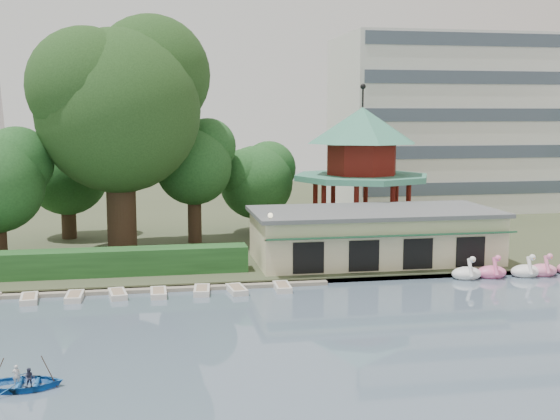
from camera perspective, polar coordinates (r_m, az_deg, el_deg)
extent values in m
plane|color=slate|center=(31.41, 2.33, -13.63)|extent=(220.00, 220.00, 0.00)
cube|color=#424930|center=(81.57, -5.65, -0.19)|extent=(220.00, 70.00, 0.40)
cube|color=gray|center=(47.64, -2.23, -5.96)|extent=(220.00, 0.60, 0.30)
cube|color=gray|center=(47.44, -16.81, -6.39)|extent=(34.00, 1.60, 0.24)
cube|color=beige|center=(53.94, 7.63, -2.18)|extent=(18.00, 8.00, 3.60)
cube|color=#595B5E|center=(53.63, 7.67, -0.12)|extent=(18.60, 8.60, 0.30)
cube|color=#194C2D|center=(49.79, 9.17, -2.10)|extent=(18.00, 1.59, 0.45)
cylinder|color=beige|center=(64.13, 6.58, -1.66)|extent=(10.40, 10.40, 1.20)
cylinder|color=#3E876C|center=(63.52, 6.65, 2.66)|extent=(12.40, 12.40, 0.50)
cylinder|color=maroon|center=(63.40, 6.67, 4.15)|extent=(6.40, 6.40, 2.80)
cone|color=#3E876C|center=(63.28, 6.71, 6.86)|extent=(10.00, 10.00, 3.20)
cylinder|color=black|center=(63.29, 6.75, 9.12)|extent=(0.16, 0.16, 1.80)
cube|color=silver|center=(86.57, 14.72, 6.83)|extent=(30.00, 14.00, 20.00)
cube|color=#235423|center=(50.80, -19.81, -4.23)|extent=(30.00, 2.00, 1.80)
cylinder|color=black|center=(49.03, -0.78, -2.87)|extent=(0.12, 0.12, 4.00)
sphere|color=beige|center=(48.69, -0.79, -0.44)|extent=(0.36, 0.36, 0.36)
cylinder|color=#3A281C|center=(56.96, -12.79, 1.04)|extent=(2.30, 2.30, 9.13)
sphere|color=#23441A|center=(56.59, -13.00, 7.84)|extent=(12.80, 12.80, 12.80)
sphere|color=#23441A|center=(58.54, -10.45, 10.76)|extent=(9.60, 9.60, 9.60)
sphere|color=#23441A|center=(55.50, -15.46, 9.65)|extent=(8.96, 8.96, 8.96)
sphere|color=#235423|center=(56.65, -20.58, 3.64)|extent=(5.44, 5.44, 5.44)
cylinder|color=#3A281C|center=(61.21, -6.96, -0.17)|extent=(1.18, 1.18, 5.32)
sphere|color=#235423|center=(60.79, -7.02, 3.51)|extent=(6.56, 6.56, 6.56)
sphere|color=#235423|center=(61.76, -5.88, 5.17)|extent=(4.92, 4.92, 4.92)
sphere|color=#235423|center=(60.01, -8.10, 4.45)|extent=(4.59, 4.59, 4.59)
cylinder|color=#3A281C|center=(65.85, -1.94, -0.20)|extent=(1.23, 1.23, 3.85)
sphere|color=#235423|center=(65.52, -1.95, 2.27)|extent=(6.85, 6.85, 6.85)
sphere|color=#235423|center=(66.63, -0.91, 3.43)|extent=(5.14, 5.14, 5.14)
sphere|color=#235423|center=(64.61, -2.92, 2.87)|extent=(4.79, 4.79, 4.79)
cylinder|color=#3A281C|center=(65.56, -16.80, -0.21)|extent=(1.30, 1.30, 4.65)
sphere|color=#235423|center=(65.19, -16.92, 2.79)|extent=(7.23, 7.23, 7.23)
sphere|color=#235423|center=(66.01, -15.62, 4.19)|extent=(5.42, 5.42, 5.42)
sphere|color=#235423|center=(64.56, -18.14, 3.52)|extent=(5.06, 5.06, 5.06)
ellipsoid|color=white|center=(51.17, 14.92, -5.03)|extent=(2.16, 1.44, 0.99)
cylinder|color=white|center=(50.56, 15.21, -4.55)|extent=(0.26, 0.79, 1.29)
sphere|color=white|center=(50.17, 15.38, -3.90)|extent=(0.44, 0.44, 0.44)
ellipsoid|color=pink|center=(52.05, 16.81, -4.88)|extent=(2.16, 1.44, 0.99)
cylinder|color=pink|center=(51.46, 17.11, -4.41)|extent=(0.26, 0.79, 1.29)
sphere|color=pink|center=(51.07, 17.29, -3.77)|extent=(0.44, 0.44, 0.44)
ellipsoid|color=white|center=(53.12, 19.31, -4.74)|extent=(2.16, 1.44, 0.99)
cylinder|color=white|center=(52.54, 19.64, -4.27)|extent=(0.26, 0.79, 1.29)
sphere|color=white|center=(52.16, 19.83, -3.64)|extent=(0.44, 0.44, 0.44)
ellipsoid|color=pink|center=(53.83, 20.55, -4.63)|extent=(2.16, 1.44, 0.99)
cylinder|color=pink|center=(53.26, 20.88, -4.18)|extent=(0.26, 0.79, 1.29)
sphere|color=pink|center=(52.89, 21.08, -3.55)|extent=(0.44, 0.44, 0.44)
cube|color=silver|center=(46.26, -19.72, -6.80)|extent=(1.25, 2.40, 0.36)
cube|color=silver|center=(45.91, -16.36, -6.77)|extent=(1.03, 2.31, 0.36)
cube|color=silver|center=(45.84, -13.06, -6.67)|extent=(1.34, 2.43, 0.36)
cube|color=silver|center=(45.60, -9.85, -6.66)|extent=(1.02, 2.31, 0.36)
cube|color=silver|center=(45.87, -6.37, -6.51)|extent=(1.22, 2.39, 0.36)
cube|color=silver|center=(45.86, -3.54, -6.47)|extent=(1.28, 2.41, 0.36)
cube|color=silver|center=(46.46, 0.19, -6.27)|extent=(1.08, 2.33, 0.36)
imported|color=#1D60AF|center=(32.16, -20.16, -12.70)|extent=(4.54, 3.25, 0.94)
imported|color=silver|center=(32.37, -20.64, -12.45)|extent=(0.33, 0.22, 0.89)
imported|color=#2F3248|center=(31.90, -19.68, -12.73)|extent=(0.42, 0.33, 0.86)
cylinder|color=#3A281C|center=(32.01, -17.98, -12.92)|extent=(0.94, 0.29, 2.01)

